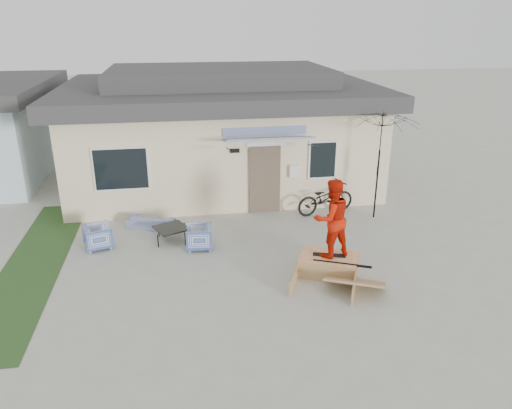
{
  "coord_description": "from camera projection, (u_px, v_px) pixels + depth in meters",
  "views": [
    {
      "loc": [
        -1.54,
        -9.52,
        5.7
      ],
      "look_at": [
        0.3,
        1.8,
        1.3
      ],
      "focal_mm": 34.47,
      "sensor_mm": 36.0,
      "label": 1
    }
  ],
  "objects": [
    {
      "name": "armchair_right",
      "position": [
        199.0,
        236.0,
        12.81
      ],
      "size": [
        0.68,
        0.72,
        0.69
      ],
      "primitive_type": "imported",
      "rotation": [
        0.0,
        0.0,
        -1.65
      ],
      "color": "#2A4592",
      "rests_on": "ground"
    },
    {
      "name": "loveseat",
      "position": [
        151.0,
        219.0,
        14.08
      ],
      "size": [
        1.38,
        0.88,
        0.52
      ],
      "primitive_type": "imported",
      "rotation": [
        0.0,
        0.0,
        2.74
      ],
      "color": "#2A4592",
      "rests_on": "ground"
    },
    {
      "name": "skateboard",
      "position": [
        329.0,
        255.0,
        11.54
      ],
      "size": [
        0.79,
        0.41,
        0.05
      ],
      "primitive_type": "cube",
      "rotation": [
        0.0,
        0.0,
        -0.3
      ],
      "color": "black",
      "rests_on": "skate_ramp"
    },
    {
      "name": "coffee_table",
      "position": [
        172.0,
        234.0,
        13.28
      ],
      "size": [
        1.06,
        1.06,
        0.39
      ],
      "primitive_type": "cube",
      "rotation": [
        0.0,
        0.0,
        0.44
      ],
      "color": "black",
      "rests_on": "ground"
    },
    {
      "name": "skate_ramp",
      "position": [
        329.0,
        265.0,
        11.58
      ],
      "size": [
        1.94,
        2.16,
        0.44
      ],
      "primitive_type": null,
      "rotation": [
        0.0,
        0.0,
        -0.43
      ],
      "color": "#9F794B",
      "rests_on": "ground"
    },
    {
      "name": "armchair_left",
      "position": [
        98.0,
        236.0,
        12.83
      ],
      "size": [
        0.8,
        0.83,
        0.69
      ],
      "primitive_type": "imported",
      "rotation": [
        0.0,
        0.0,
        1.87
      ],
      "color": "#2A4592",
      "rests_on": "ground"
    },
    {
      "name": "patio_umbrella",
      "position": [
        379.0,
        162.0,
        14.28
      ],
      "size": [
        2.7,
        2.62,
        2.2
      ],
      "color": "black",
      "rests_on": "ground"
    },
    {
      "name": "bicycle",
      "position": [
        326.0,
        195.0,
        15.0
      ],
      "size": [
        2.0,
        1.1,
        1.21
      ],
      "primitive_type": "imported",
      "rotation": [
        0.0,
        0.0,
        1.82
      ],
      "color": "black",
      "rests_on": "ground"
    },
    {
      "name": "skater",
      "position": [
        332.0,
        217.0,
        11.19
      ],
      "size": [
        1.06,
        0.92,
        1.86
      ],
      "primitive_type": "imported",
      "rotation": [
        0.0,
        0.0,
        3.4
      ],
      "color": "red",
      "rests_on": "skateboard"
    },
    {
      "name": "house",
      "position": [
        220.0,
        128.0,
        17.71
      ],
      "size": [
        10.8,
        8.49,
        4.1
      ],
      "color": "beige",
      "rests_on": "ground"
    },
    {
      "name": "grass_strip",
      "position": [
        35.0,
        263.0,
        12.11
      ],
      "size": [
        1.4,
        8.0,
        0.01
      ],
      "primitive_type": "cube",
      "color": "#22401C",
      "rests_on": "ground"
    },
    {
      "name": "ground",
      "position": [
        256.0,
        287.0,
        11.05
      ],
      "size": [
        90.0,
        90.0,
        0.0
      ],
      "primitive_type": "plane",
      "color": "#A4A698",
      "rests_on": "ground"
    }
  ]
}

